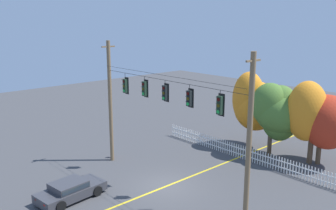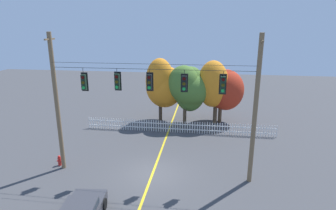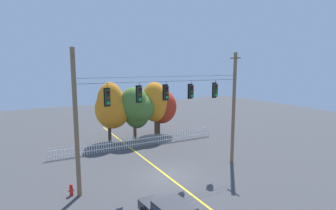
{
  "view_description": "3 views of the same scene",
  "coord_description": "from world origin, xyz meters",
  "px_view_note": "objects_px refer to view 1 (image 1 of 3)",
  "views": [
    {
      "loc": [
        16.68,
        -14.94,
        10.69
      ],
      "look_at": [
        0.29,
        -0.09,
        5.55
      ],
      "focal_mm": 39.52,
      "sensor_mm": 36.0,
      "label": 1
    },
    {
      "loc": [
        3.35,
        -16.61,
        9.69
      ],
      "look_at": [
        1.06,
        -0.1,
        4.87
      ],
      "focal_mm": 30.3,
      "sensor_mm": 36.0,
      "label": 2
    },
    {
      "loc": [
        -8.82,
        -16.41,
        8.07
      ],
      "look_at": [
        0.05,
        -0.04,
        5.35
      ],
      "focal_mm": 28.18,
      "sensor_mm": 36.0,
      "label": 3
    }
  ],
  "objects_px": {
    "autumn_oak_far_east": "(308,111)",
    "parked_car": "(70,190)",
    "traffic_signal_westbound_side": "(145,89)",
    "traffic_signal_eastbound_side": "(220,105)",
    "traffic_signal_southbound_primary": "(165,93)",
    "autumn_maple_far_west": "(327,120)",
    "autumn_maple_mid": "(277,111)",
    "traffic_signal_northbound_secondary": "(190,98)",
    "traffic_signal_northbound_primary": "(125,86)",
    "autumn_maple_near_fence": "(253,103)",
    "fire_hydrant": "(112,153)"
  },
  "relations": [
    {
      "from": "autumn_oak_far_east",
      "to": "parked_car",
      "type": "distance_m",
      "value": 17.68
    },
    {
      "from": "traffic_signal_westbound_side",
      "to": "traffic_signal_eastbound_side",
      "type": "xyz_separation_m",
      "value": [
        6.43,
        0.0,
        -0.01
      ]
    },
    {
      "from": "traffic_signal_southbound_primary",
      "to": "autumn_maple_far_west",
      "type": "xyz_separation_m",
      "value": [
        5.19,
        11.33,
        -2.79
      ]
    },
    {
      "from": "autumn_maple_mid",
      "to": "autumn_maple_far_west",
      "type": "height_order",
      "value": "autumn_maple_mid"
    },
    {
      "from": "autumn_oak_far_east",
      "to": "traffic_signal_northbound_secondary",
      "type": "bearing_deg",
      "value": -100.28
    },
    {
      "from": "traffic_signal_northbound_primary",
      "to": "autumn_maple_near_fence",
      "type": "bearing_deg",
      "value": 72.43
    },
    {
      "from": "traffic_signal_southbound_primary",
      "to": "traffic_signal_northbound_primary",
      "type": "bearing_deg",
      "value": 180.0
    },
    {
      "from": "autumn_oak_far_east",
      "to": "autumn_maple_far_west",
      "type": "xyz_separation_m",
      "value": [
        1.15,
        0.78,
        -0.62
      ]
    },
    {
      "from": "autumn_maple_far_west",
      "to": "fire_hydrant",
      "type": "distance_m",
      "value": 16.5
    },
    {
      "from": "autumn_maple_mid",
      "to": "fire_hydrant",
      "type": "height_order",
      "value": "autumn_maple_mid"
    },
    {
      "from": "autumn_oak_far_east",
      "to": "traffic_signal_northbound_primary",
      "type": "bearing_deg",
      "value": -127.96
    },
    {
      "from": "traffic_signal_southbound_primary",
      "to": "traffic_signal_northbound_secondary",
      "type": "height_order",
      "value": "same"
    },
    {
      "from": "traffic_signal_eastbound_side",
      "to": "parked_car",
      "type": "relative_size",
      "value": 0.33
    },
    {
      "from": "autumn_maple_mid",
      "to": "parked_car",
      "type": "xyz_separation_m",
      "value": [
        -4.28,
        -15.67,
        -3.08
      ]
    },
    {
      "from": "traffic_signal_westbound_side",
      "to": "parked_car",
      "type": "distance_m",
      "value": 7.87
    },
    {
      "from": "traffic_signal_northbound_secondary",
      "to": "traffic_signal_eastbound_side",
      "type": "height_order",
      "value": "same"
    },
    {
      "from": "autumn_maple_mid",
      "to": "fire_hydrant",
      "type": "xyz_separation_m",
      "value": [
        -8.4,
        -9.92,
        -3.32
      ]
    },
    {
      "from": "traffic_signal_westbound_side",
      "to": "parked_car",
      "type": "height_order",
      "value": "traffic_signal_westbound_side"
    },
    {
      "from": "autumn_maple_far_west",
      "to": "parked_car",
      "type": "distance_m",
      "value": 18.72
    },
    {
      "from": "autumn_maple_mid",
      "to": "parked_car",
      "type": "relative_size",
      "value": 1.36
    },
    {
      "from": "traffic_signal_southbound_primary",
      "to": "fire_hydrant",
      "type": "distance_m",
      "value": 8.88
    },
    {
      "from": "traffic_signal_northbound_secondary",
      "to": "parked_car",
      "type": "distance_m",
      "value": 9.13
    },
    {
      "from": "traffic_signal_eastbound_side",
      "to": "traffic_signal_northbound_secondary",
      "type": "bearing_deg",
      "value": -179.98
    },
    {
      "from": "traffic_signal_northbound_secondary",
      "to": "parked_car",
      "type": "xyz_separation_m",
      "value": [
        -4.65,
        -5.48,
        -5.63
      ]
    },
    {
      "from": "traffic_signal_northbound_primary",
      "to": "autumn_maple_far_west",
      "type": "relative_size",
      "value": 0.28
    },
    {
      "from": "traffic_signal_northbound_secondary",
      "to": "fire_hydrant",
      "type": "distance_m",
      "value": 10.55
    },
    {
      "from": "traffic_signal_northbound_primary",
      "to": "traffic_signal_southbound_primary",
      "type": "xyz_separation_m",
      "value": [
        4.2,
        -0.0,
        0.12
      ]
    },
    {
      "from": "autumn_maple_mid",
      "to": "parked_car",
      "type": "bearing_deg",
      "value": -105.28
    },
    {
      "from": "traffic_signal_westbound_side",
      "to": "autumn_oak_far_east",
      "type": "bearing_deg",
      "value": 60.14
    },
    {
      "from": "autumn_maple_far_west",
      "to": "traffic_signal_northbound_secondary",
      "type": "bearing_deg",
      "value": -105.15
    },
    {
      "from": "traffic_signal_northbound_secondary",
      "to": "autumn_maple_mid",
      "type": "bearing_deg",
      "value": 92.06
    },
    {
      "from": "parked_car",
      "to": "traffic_signal_eastbound_side",
      "type": "bearing_deg",
      "value": 38.35
    },
    {
      "from": "autumn_oak_far_east",
      "to": "autumn_maple_mid",
      "type": "bearing_deg",
      "value": -170.75
    },
    {
      "from": "traffic_signal_westbound_side",
      "to": "autumn_maple_far_west",
      "type": "relative_size",
      "value": 0.26
    },
    {
      "from": "autumn_maple_far_west",
      "to": "traffic_signal_eastbound_side",
      "type": "bearing_deg",
      "value": -93.98
    },
    {
      "from": "traffic_signal_southbound_primary",
      "to": "autumn_oak_far_east",
      "type": "height_order",
      "value": "traffic_signal_southbound_primary"
    },
    {
      "from": "autumn_oak_far_east",
      "to": "autumn_maple_near_fence",
      "type": "bearing_deg",
      "value": 179.21
    },
    {
      "from": "autumn_maple_near_fence",
      "to": "traffic_signal_eastbound_side",
      "type": "bearing_deg",
      "value": -63.76
    },
    {
      "from": "traffic_signal_eastbound_side",
      "to": "autumn_maple_near_fence",
      "type": "bearing_deg",
      "value": 116.24
    },
    {
      "from": "traffic_signal_westbound_side",
      "to": "traffic_signal_southbound_primary",
      "type": "height_order",
      "value": "same"
    },
    {
      "from": "traffic_signal_westbound_side",
      "to": "autumn_maple_near_fence",
      "type": "xyz_separation_m",
      "value": [
        1.19,
        10.62,
        -2.43
      ]
    },
    {
      "from": "autumn_maple_near_fence",
      "to": "traffic_signal_northbound_primary",
      "type": "bearing_deg",
      "value": -107.57
    },
    {
      "from": "autumn_maple_mid",
      "to": "fire_hydrant",
      "type": "relative_size",
      "value": 7.81
    },
    {
      "from": "traffic_signal_northbound_primary",
      "to": "traffic_signal_northbound_secondary",
      "type": "distance_m",
      "value": 6.32
    },
    {
      "from": "parked_car",
      "to": "fire_hydrant",
      "type": "xyz_separation_m",
      "value": [
        -4.12,
        5.75,
        -0.23
      ]
    },
    {
      "from": "autumn_maple_near_fence",
      "to": "autumn_maple_mid",
      "type": "distance_m",
      "value": 2.63
    },
    {
      "from": "traffic_signal_eastbound_side",
      "to": "autumn_oak_far_east",
      "type": "xyz_separation_m",
      "value": [
        -0.37,
        10.56,
        -2.14
      ]
    },
    {
      "from": "autumn_oak_far_east",
      "to": "parked_car",
      "type": "relative_size",
      "value": 1.46
    },
    {
      "from": "traffic_signal_northbound_primary",
      "to": "traffic_signal_westbound_side",
      "type": "xyz_separation_m",
      "value": [
        2.18,
        -0.0,
        0.1
      ]
    },
    {
      "from": "traffic_signal_northbound_primary",
      "to": "traffic_signal_westbound_side",
      "type": "distance_m",
      "value": 2.18
    }
  ]
}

